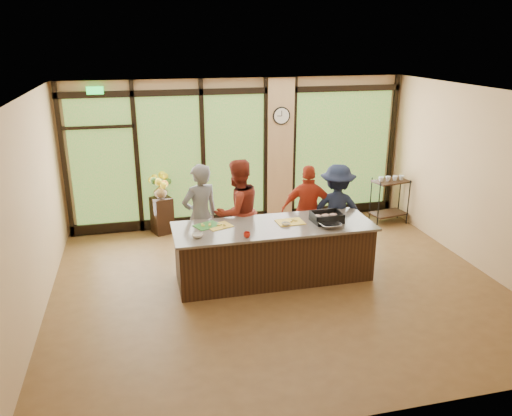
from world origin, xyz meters
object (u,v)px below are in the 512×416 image
cook_left (200,217)px  roasting_pan (327,219)px  flower_stand (162,215)px  island_base (274,253)px  cook_right (337,210)px  bar_cart (390,195)px

cook_left → roasting_pan: size_ratio=3.83×
flower_stand → island_base: bearing=-76.4°
cook_left → cook_right: size_ratio=1.09×
cook_right → flower_stand: size_ratio=2.25×
cook_right → flower_stand: 3.51m
cook_left → roasting_pan: (1.96, -0.75, 0.05)m
cook_right → cook_left: bearing=20.6°
cook_right → flower_stand: cook_right is taller
island_base → flower_stand: size_ratio=4.20×
bar_cart → cook_right: bearing=-154.7°
flower_stand → cook_right: bearing=-50.6°
cook_left → bar_cart: (4.16, 1.23, -0.30)m
roasting_pan → flower_stand: (-2.52, 2.49, -0.59)m
cook_right → bar_cart: size_ratio=1.64×
cook_right → roasting_pan: cook_right is taller
cook_left → island_base: bearing=125.6°
island_base → cook_left: (-1.08, 0.71, 0.47)m
cook_left → cook_right: (2.44, -0.02, -0.08)m
island_base → cook_left: cook_left is taller
cook_right → flower_stand: bearing=-9.3°
cook_left → bar_cart: bearing=175.4°
flower_stand → bar_cart: bar_cart is taller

